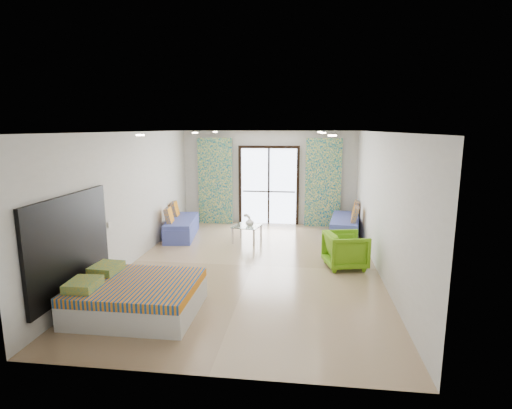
# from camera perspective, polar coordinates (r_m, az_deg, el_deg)

# --- Properties ---
(floor) EXTENTS (5.00, 7.50, 0.01)m
(floor) POSITION_cam_1_polar(r_m,az_deg,el_deg) (8.28, -0.57, -8.70)
(floor) COLOR #947758
(floor) RESTS_ON ground
(ceiling) EXTENTS (5.00, 7.50, 0.01)m
(ceiling) POSITION_cam_1_polar(r_m,az_deg,el_deg) (7.80, -0.61, 10.34)
(ceiling) COLOR silver
(ceiling) RESTS_ON ground
(wall_back) EXTENTS (5.00, 0.01, 2.70)m
(wall_back) POSITION_cam_1_polar(r_m,az_deg,el_deg) (11.61, 1.85, 3.83)
(wall_back) COLOR silver
(wall_back) RESTS_ON ground
(wall_front) EXTENTS (5.00, 0.01, 2.70)m
(wall_front) POSITION_cam_1_polar(r_m,az_deg,el_deg) (4.35, -7.17, -8.31)
(wall_front) COLOR silver
(wall_front) RESTS_ON ground
(wall_left) EXTENTS (0.01, 7.50, 2.70)m
(wall_left) POSITION_cam_1_polar(r_m,az_deg,el_deg) (8.62, -17.31, 0.87)
(wall_left) COLOR silver
(wall_left) RESTS_ON ground
(wall_right) EXTENTS (0.01, 7.50, 2.70)m
(wall_right) POSITION_cam_1_polar(r_m,az_deg,el_deg) (8.00, 17.47, 0.12)
(wall_right) COLOR silver
(wall_right) RESTS_ON ground
(balcony_door) EXTENTS (1.76, 0.08, 2.28)m
(balcony_door) POSITION_cam_1_polar(r_m,az_deg,el_deg) (11.60, 1.84, 3.36)
(balcony_door) COLOR black
(balcony_door) RESTS_ON floor
(balcony_rail) EXTENTS (1.52, 0.03, 0.04)m
(balcony_rail) POSITION_cam_1_polar(r_m,az_deg,el_deg) (11.65, 1.83, 1.86)
(balcony_rail) COLOR #595451
(balcony_rail) RESTS_ON balcony_door
(curtain_left) EXTENTS (1.00, 0.10, 2.50)m
(curtain_left) POSITION_cam_1_polar(r_m,az_deg,el_deg) (11.69, -5.83, 3.33)
(curtain_left) COLOR silver
(curtain_left) RESTS_ON floor
(curtain_right) EXTENTS (1.00, 0.10, 2.50)m
(curtain_right) POSITION_cam_1_polar(r_m,az_deg,el_deg) (11.41, 9.55, 3.05)
(curtain_right) COLOR silver
(curtain_right) RESTS_ON floor
(downlight_a) EXTENTS (0.12, 0.12, 0.02)m
(downlight_a) POSITION_cam_1_polar(r_m,az_deg,el_deg) (6.22, -16.22, 9.50)
(downlight_a) COLOR #FFE0B2
(downlight_a) RESTS_ON ceiling
(downlight_b) EXTENTS (0.12, 0.12, 0.02)m
(downlight_b) POSITION_cam_1_polar(r_m,az_deg,el_deg) (5.74, 10.84, 9.66)
(downlight_b) COLOR #FFE0B2
(downlight_b) RESTS_ON ceiling
(downlight_c) EXTENTS (0.12, 0.12, 0.02)m
(downlight_c) POSITION_cam_1_polar(r_m,az_deg,el_deg) (9.06, -8.70, 10.10)
(downlight_c) COLOR #FFE0B2
(downlight_c) RESTS_ON ceiling
(downlight_d) EXTENTS (0.12, 0.12, 0.02)m
(downlight_d) POSITION_cam_1_polar(r_m,az_deg,el_deg) (8.74, 9.57, 10.05)
(downlight_d) COLOR #FFE0B2
(downlight_d) RESTS_ON ceiling
(downlight_e) EXTENTS (0.12, 0.12, 0.02)m
(downlight_e) POSITION_cam_1_polar(r_m,az_deg,el_deg) (11.00, -5.87, 10.28)
(downlight_e) COLOR #FFE0B2
(downlight_e) RESTS_ON ceiling
(downlight_f) EXTENTS (0.12, 0.12, 0.02)m
(downlight_f) POSITION_cam_1_polar(r_m,az_deg,el_deg) (10.74, 9.11, 10.19)
(downlight_f) COLOR #FFE0B2
(downlight_f) RESTS_ON ceiling
(headboard) EXTENTS (0.06, 2.10, 1.50)m
(headboard) POSITION_cam_1_polar(r_m,az_deg,el_deg) (6.67, -24.99, -5.15)
(headboard) COLOR black
(headboard) RESTS_ON floor
(switch_plate) EXTENTS (0.02, 0.10, 0.10)m
(switch_plate) POSITION_cam_1_polar(r_m,az_deg,el_deg) (7.72, -20.20, -2.70)
(switch_plate) COLOR silver
(switch_plate) RESTS_ON wall_left
(bed) EXTENTS (1.81, 1.47, 0.62)m
(bed) POSITION_cam_1_polar(r_m,az_deg,el_deg) (6.47, -16.80, -12.46)
(bed) COLOR silver
(bed) RESTS_ON floor
(daybed_left) EXTENTS (0.90, 1.79, 0.85)m
(daybed_left) POSITION_cam_1_polar(r_m,az_deg,el_deg) (10.52, -10.65, -3.13)
(daybed_left) COLOR #4551A6
(daybed_left) RESTS_ON floor
(daybed_right) EXTENTS (0.92, 1.85, 0.88)m
(daybed_right) POSITION_cam_1_polar(r_m,az_deg,el_deg) (10.64, 12.66, -3.00)
(daybed_right) COLOR #4551A6
(daybed_right) RESTS_ON floor
(coffee_table) EXTENTS (0.74, 0.74, 0.72)m
(coffee_table) POSITION_cam_1_polar(r_m,az_deg,el_deg) (9.83, -1.29, -3.28)
(coffee_table) COLOR silver
(coffee_table) RESTS_ON floor
(vase) EXTENTS (0.25, 0.26, 0.21)m
(vase) POSITION_cam_1_polar(r_m,az_deg,el_deg) (9.75, -0.90, -2.50)
(vase) COLOR white
(vase) RESTS_ON coffee_table
(armchair) EXTENTS (0.87, 0.91, 0.79)m
(armchair) POSITION_cam_1_polar(r_m,az_deg,el_deg) (8.25, 12.68, -6.14)
(armchair) COLOR #67A815
(armchair) RESTS_ON floor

